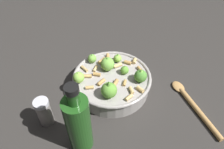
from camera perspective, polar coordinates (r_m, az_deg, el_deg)
ground_plane at (r=0.73m, az=-0.00°, el=-3.64°), size 2.40×2.40×0.00m
cooking_pan at (r=0.70m, az=-0.02°, el=-1.67°), size 0.26×0.26×0.12m
pepper_shaker at (r=0.64m, az=-17.65°, el=-9.49°), size 0.04×0.04×0.09m
olive_oil_bottle at (r=0.54m, az=-8.96°, el=-12.73°), size 0.06×0.06×0.23m
wooden_spoon at (r=0.73m, az=20.67°, el=-7.33°), size 0.22×0.13×0.02m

